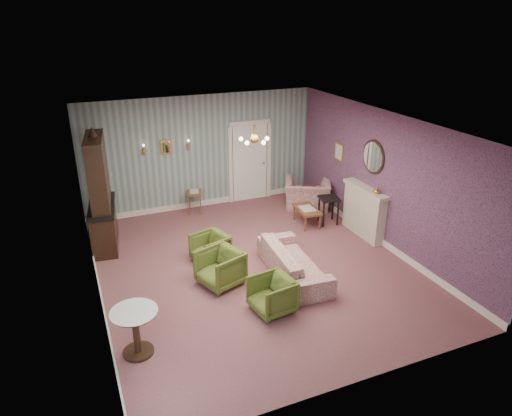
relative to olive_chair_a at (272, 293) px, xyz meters
name	(u,v)px	position (x,y,z in m)	size (l,w,h in m)	color
floor	(255,266)	(0.30, 1.50, -0.34)	(7.00, 7.00, 0.00)	#814B4F
ceiling	(254,125)	(0.30, 1.50, 2.56)	(7.00, 7.00, 0.00)	white
wall_back	(202,153)	(0.30, 5.00, 1.11)	(6.00, 6.00, 0.00)	slate
wall_front	(360,296)	(0.30, -2.00, 1.11)	(6.00, 6.00, 0.00)	slate
wall_left	(89,226)	(-2.70, 1.50, 1.11)	(7.00, 7.00, 0.00)	slate
wall_right	(384,180)	(3.30, 1.50, 1.11)	(7.00, 7.00, 0.00)	slate
wall_right_floral	(383,180)	(3.28, 1.50, 1.11)	(7.00, 7.00, 0.00)	#A5526F
door	(250,161)	(1.60, 4.96, 0.74)	(1.12, 0.12, 2.16)	white
olive_chair_a	(272,293)	(0.00, 0.00, 0.00)	(0.67, 0.63, 0.69)	#4F5E21
olive_chair_b	(220,266)	(-0.54, 1.15, 0.03)	(0.73, 0.69, 0.75)	#4F5E21
olive_chair_c	(210,247)	(-0.46, 2.05, -0.01)	(0.65, 0.61, 0.67)	#4F5E21
sofa_chintz	(294,257)	(0.87, 0.90, 0.06)	(2.08, 0.61, 0.81)	#923A45
wingback_chair	(308,189)	(2.76, 3.81, 0.16)	(1.15, 0.74, 1.00)	#923A45
dresser	(99,190)	(-2.35, 3.66, 0.95)	(0.54, 1.55, 2.59)	black
fireplace	(364,211)	(3.16, 1.90, 0.24)	(0.30, 1.40, 1.16)	beige
mantel_vase	(377,190)	(3.14, 1.50, 0.89)	(0.15, 0.15, 0.15)	gold
oval_mirror	(373,157)	(3.26, 1.90, 1.51)	(0.04, 0.76, 0.84)	white
framed_print	(339,152)	(3.27, 3.25, 1.26)	(0.04, 0.34, 0.42)	gold
coffee_table	(307,216)	(2.24, 2.87, -0.13)	(0.46, 0.82, 0.42)	brown
side_table_black	(328,210)	(2.75, 2.74, -0.01)	(0.45, 0.45, 0.67)	black
pedestal_table	(136,332)	(-2.32, -0.21, 0.04)	(0.70, 0.70, 0.77)	black
nesting_table	(195,201)	(-0.04, 4.65, -0.04)	(0.36, 0.46, 0.60)	brown
gilt_mirror_back	(166,147)	(-0.60, 4.96, 1.36)	(0.28, 0.06, 0.36)	gold
sconce_left	(144,150)	(-1.15, 4.94, 1.36)	(0.16, 0.12, 0.30)	gold
sconce_right	(188,145)	(-0.05, 4.94, 1.36)	(0.16, 0.12, 0.30)	gold
chandelier	(254,140)	(0.30, 1.50, 2.29)	(0.56, 0.56, 0.36)	gold
burgundy_cushion	(309,192)	(2.71, 3.66, 0.14)	(0.38, 0.10, 0.38)	maroon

